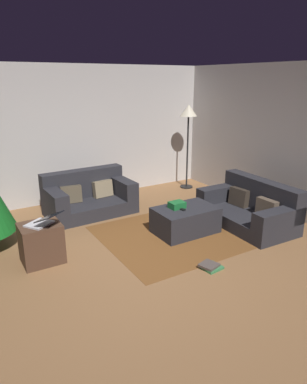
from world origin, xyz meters
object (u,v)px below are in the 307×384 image
couch_left (88,197)px  book_stack (211,266)px  couch_right (251,208)px  side_table (41,243)px  corner_lamp (188,117)px  ottoman (185,220)px  tv_remote (181,209)px  gift_box (177,205)px  laptop (43,221)px

couch_left → book_stack: bearing=100.8°
couch_left → couch_right: size_ratio=0.95×
side_table → corner_lamp: corner_lamp is taller
ottoman → tv_remote: (-0.11, -0.01, 0.22)m
side_table → corner_lamp: (3.64, 1.72, 1.28)m
gift_box → side_table: size_ratio=0.44×
couch_right → corner_lamp: (0.32, 2.22, 1.28)m
gift_box → couch_left: bearing=119.3°
tv_remote → book_stack: 1.17m
couch_right → ottoman: bearing=78.2°
couch_right → book_stack: couch_right is taller
gift_box → book_stack: size_ratio=0.81×
couch_left → book_stack: size_ratio=5.31×
ottoman → gift_box: 0.29m
side_table → couch_left: bearing=49.6°
gift_box → tv_remote: (0.01, -0.09, -0.04)m
tv_remote → side_table: 2.10m
ottoman → corner_lamp: bearing=53.2°
laptop → book_stack: 2.23m
gift_box → book_stack: bearing=-103.0°
ottoman → couch_left: bearing=121.4°
ottoman → book_stack: 1.16m
couch_left → gift_box: (0.87, -1.55, 0.17)m
laptop → tv_remote: bearing=-5.2°
ottoman → book_stack: ottoman is taller
corner_lamp → couch_left: bearing=-172.6°
couch_left → tv_remote: couch_left is taller
gift_box → laptop: bearing=177.2°
couch_right → corner_lamp: size_ratio=0.90×
couch_right → ottoman: (-1.14, 0.28, -0.07)m
tv_remote → corner_lamp: bearing=40.9°
book_stack → tv_remote: bearing=75.3°
couch_left → corner_lamp: corner_lamp is taller
ottoman → tv_remote: tv_remote is taller
couch_right → laptop: couch_right is taller
couch_right → book_stack: size_ratio=5.60×
corner_lamp → tv_remote: bearing=-128.5°
side_table → book_stack: side_table is taller
book_stack → couch_left: bearing=102.6°
couch_left → side_table: bearing=47.8°
couch_left → corner_lamp: bearing=-174.3°
ottoman → book_stack: bearing=-109.6°
laptop → corner_lamp: corner_lamp is taller
gift_box → tv_remote: 0.10m
couch_right → ottoman: 1.17m
corner_lamp → book_stack: bearing=-121.3°
couch_right → tv_remote: couch_right is taller
side_table → tv_remote: bearing=-6.6°
couch_left → gift_box: 1.79m
laptop → book_stack: bearing=-35.5°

